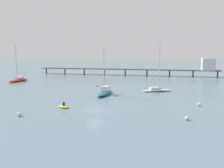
{
  "coord_description": "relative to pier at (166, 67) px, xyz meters",
  "views": [
    {
      "loc": [
        8.26,
        -37.31,
        9.45
      ],
      "look_at": [
        0.0,
        20.17,
        1.5
      ],
      "focal_mm": 38.08,
      "sensor_mm": 36.0,
      "label": 1
    }
  ],
  "objects": [
    {
      "name": "ground_plane",
      "position": [
        -15.99,
        -56.38,
        -3.6
      ],
      "size": [
        400.0,
        400.0,
        0.0
      ],
      "primitive_type": "plane",
      "color": "slate"
    },
    {
      "name": "pier",
      "position": [
        0.0,
        0.0,
        0.0
      ],
      "size": [
        71.41,
        9.45,
        7.05
      ],
      "color": "brown",
      "rests_on": "ground_plane"
    },
    {
      "name": "sailboat_teal",
      "position": [
        -16.63,
        -42.92,
        -2.88
      ],
      "size": [
        3.35,
        8.54,
        10.53
      ],
      "color": "#1E727A",
      "rests_on": "ground_plane"
    },
    {
      "name": "sailboat_white",
      "position": [
        -5.09,
        -36.78,
        -2.92
      ],
      "size": [
        7.57,
        4.53,
        11.58
      ],
      "color": "white",
      "rests_on": "ground_plane"
    },
    {
      "name": "sailboat_red",
      "position": [
        -47.94,
        -23.69,
        -2.91
      ],
      "size": [
        3.66,
        9.2,
        11.49
      ],
      "color": "red",
      "rests_on": "ground_plane"
    },
    {
      "name": "dinghy_yellow",
      "position": [
        -21.42,
        -55.91,
        -3.38
      ],
      "size": [
        2.55,
        2.1,
        1.14
      ],
      "color": "yellow",
      "rests_on": "ground_plane"
    },
    {
      "name": "mooring_buoy_inner",
      "position": [
        -26.09,
        -61.95,
        -3.26
      ],
      "size": [
        0.68,
        0.68,
        0.68
      ],
      "primitive_type": "sphere",
      "color": "silver",
      "rests_on": "ground_plane"
    },
    {
      "name": "mooring_buoy_far",
      "position": [
        -21.03,
        -30.11,
        -3.29
      ],
      "size": [
        0.63,
        0.63,
        0.63
      ],
      "primitive_type": "sphere",
      "color": "silver",
      "rests_on": "ground_plane"
    },
    {
      "name": "mooring_buoy_near",
      "position": [
        1.56,
        -51.39,
        -3.3
      ],
      "size": [
        0.6,
        0.6,
        0.6
      ],
      "primitive_type": "sphere",
      "color": "silver",
      "rests_on": "ground_plane"
    },
    {
      "name": "mooring_buoy_mid",
      "position": [
        -1.95,
        -60.56,
        -3.31
      ],
      "size": [
        0.57,
        0.57,
        0.57
      ],
      "primitive_type": "sphere",
      "color": "silver",
      "rests_on": "ground_plane"
    }
  ]
}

